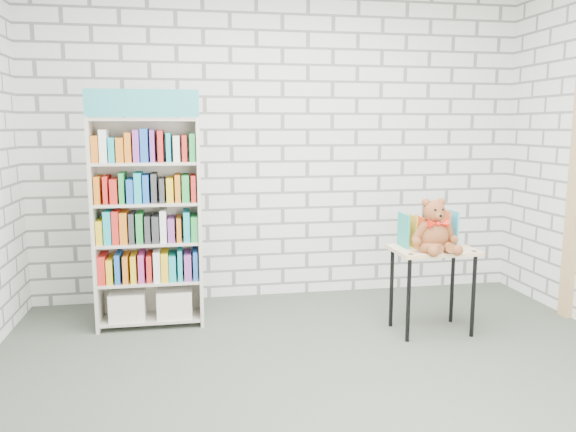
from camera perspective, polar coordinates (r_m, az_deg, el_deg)
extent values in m
plane|color=#42493E|center=(3.57, 5.07, -17.07)|extent=(4.50, 4.50, 0.00)
cube|color=silver|center=(5.17, -0.55, 7.16)|extent=(4.50, 0.02, 2.80)
cube|color=beige|center=(4.56, -18.98, -0.91)|extent=(0.03, 0.32, 1.64)
cube|color=beige|center=(4.51, -8.97, -0.64)|extent=(0.03, 0.32, 1.64)
cube|color=beige|center=(4.66, -13.89, -0.47)|extent=(0.82, 0.02, 1.64)
cube|color=teal|center=(4.31, -14.61, 11.04)|extent=(0.82, 0.02, 0.20)
cube|color=beige|center=(4.70, -13.64, -10.01)|extent=(0.77, 0.30, 0.02)
cube|color=beige|center=(4.61, -13.79, -6.37)|extent=(0.77, 0.30, 0.02)
cube|color=beige|center=(4.54, -13.93, -2.59)|extent=(0.77, 0.30, 0.02)
cube|color=beige|center=(4.49, -14.08, 1.29)|extent=(0.77, 0.30, 0.02)
cube|color=beige|center=(4.46, -14.24, 5.23)|extent=(0.77, 0.30, 0.02)
cube|color=beige|center=(4.45, -14.40, 9.45)|extent=(0.77, 0.30, 0.02)
cube|color=silver|center=(4.68, -15.95, -8.64)|extent=(0.27, 0.26, 0.22)
cube|color=silver|center=(4.66, -11.43, -8.56)|extent=(0.27, 0.26, 0.22)
cube|color=purple|center=(4.57, -13.85, -4.94)|extent=(0.77, 0.26, 0.22)
cube|color=#333338|center=(4.51, -14.00, -1.11)|extent=(0.77, 0.26, 0.22)
cube|color=red|center=(4.47, -14.15, 2.80)|extent=(0.77, 0.26, 0.22)
cube|color=yellow|center=(4.45, -14.31, 6.78)|extent=(0.77, 0.26, 0.22)
cube|color=#E0B886|center=(4.41, 14.53, -3.35)|extent=(0.62, 0.44, 0.03)
cylinder|color=black|center=(4.24, 12.14, -8.37)|extent=(0.03, 0.03, 0.63)
cylinder|color=black|center=(4.53, 10.48, -7.18)|extent=(0.03, 0.03, 0.63)
cylinder|color=black|center=(4.47, 18.31, -7.74)|extent=(0.03, 0.03, 0.63)
cylinder|color=black|center=(4.75, 16.34, -6.66)|extent=(0.03, 0.03, 0.63)
cylinder|color=black|center=(4.17, 12.36, -3.84)|extent=(0.04, 0.04, 0.01)
cylinder|color=black|center=(4.39, 18.37, -3.44)|extent=(0.04, 0.04, 0.01)
cube|color=teal|center=(4.38, 11.60, -1.43)|extent=(0.02, 0.19, 0.25)
cube|color=orange|center=(4.41, 12.43, -1.39)|extent=(0.02, 0.19, 0.25)
cube|color=#E34D18|center=(4.44, 13.25, -1.35)|extent=(0.02, 0.19, 0.25)
cube|color=black|center=(4.47, 14.05, -1.32)|extent=(0.02, 0.19, 0.25)
cube|color=silver|center=(4.50, 14.85, -1.28)|extent=(0.02, 0.19, 0.25)
cube|color=#D85626|center=(4.53, 15.64, -1.25)|extent=(0.02, 0.19, 0.25)
cube|color=#35A6C7|center=(4.56, 16.41, -1.21)|extent=(0.02, 0.19, 0.25)
ellipsoid|color=brown|center=(4.30, 14.50, -1.89)|extent=(0.23, 0.20, 0.23)
sphere|color=brown|center=(4.26, 14.63, 0.44)|extent=(0.17, 0.17, 0.17)
sphere|color=brown|center=(4.24, 13.83, 1.33)|extent=(0.06, 0.06, 0.06)
sphere|color=brown|center=(4.30, 15.28, 1.37)|extent=(0.06, 0.06, 0.06)
sphere|color=brown|center=(4.21, 15.04, 0.00)|extent=(0.07, 0.07, 0.07)
sphere|color=black|center=(4.19, 14.73, 0.59)|extent=(0.02, 0.02, 0.02)
sphere|color=black|center=(4.22, 15.42, 0.61)|extent=(0.02, 0.02, 0.02)
sphere|color=black|center=(4.18, 15.24, 0.02)|extent=(0.02, 0.02, 0.02)
cylinder|color=brown|center=(4.22, 13.26, -1.59)|extent=(0.12, 0.09, 0.16)
cylinder|color=brown|center=(4.33, 16.02, -1.43)|extent=(0.12, 0.10, 0.16)
sphere|color=brown|center=(4.20, 12.93, -2.54)|extent=(0.07, 0.07, 0.07)
sphere|color=brown|center=(4.34, 16.47, -2.31)|extent=(0.07, 0.07, 0.07)
cylinder|color=brown|center=(4.18, 14.40, -3.20)|extent=(0.13, 0.19, 0.09)
cylinder|color=brown|center=(4.24, 15.99, -3.09)|extent=(0.11, 0.19, 0.09)
sphere|color=brown|center=(4.10, 14.56, -3.52)|extent=(0.08, 0.08, 0.08)
sphere|color=brown|center=(4.19, 16.84, -3.35)|extent=(0.08, 0.08, 0.08)
cone|color=red|center=(4.20, 14.53, -0.76)|extent=(0.07, 0.07, 0.06)
cone|color=red|center=(4.24, 15.45, -0.71)|extent=(0.07, 0.07, 0.06)
sphere|color=red|center=(4.22, 15.01, -0.74)|extent=(0.04, 0.04, 0.04)
cube|color=tan|center=(5.11, 27.08, 2.21)|extent=(0.05, 0.12, 2.10)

